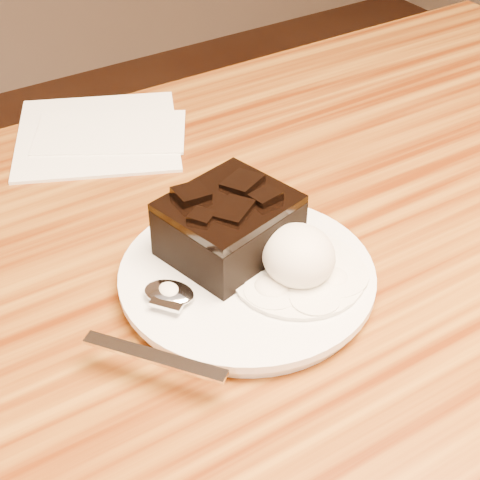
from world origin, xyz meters
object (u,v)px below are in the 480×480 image
plate (247,279)px  ice_cream_scoop (299,256)px  spoon (169,295)px  brownie (229,229)px  napkin (98,133)px

plate → ice_cream_scoop: size_ratio=3.42×
ice_cream_scoop → spoon: 0.10m
brownie → spoon: brownie is taller
plate → ice_cream_scoop: (0.03, -0.02, 0.03)m
brownie → ice_cream_scoop: 0.06m
brownie → napkin: brownie is taller
plate → spoon: size_ratio=1.28×
brownie → ice_cream_scoop: brownie is taller
spoon → ice_cream_scoop: bearing=-53.4°
plate → napkin: plate is taller
brownie → napkin: (-0.00, 0.25, -0.03)m
plate → brownie: bearing=86.1°
spoon → napkin: bearing=40.3°
plate → napkin: (-0.00, 0.28, -0.00)m
plate → ice_cream_scoop: ice_cream_scoop is taller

